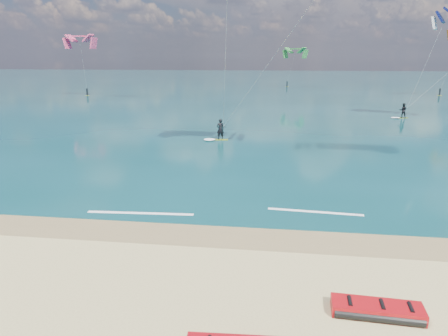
# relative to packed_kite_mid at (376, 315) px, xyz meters

# --- Properties ---
(ground) EXTENTS (320.00, 320.00, 0.00)m
(ground) POSITION_rel_packed_kite_mid_xyz_m (-6.27, 41.95, 0.00)
(ground) COLOR tan
(ground) RESTS_ON ground
(wet_sand_strip) EXTENTS (320.00, 2.40, 0.01)m
(wet_sand_strip) POSITION_rel_packed_kite_mid_xyz_m (-6.27, 4.95, 0.00)
(wet_sand_strip) COLOR olive
(wet_sand_strip) RESTS_ON ground
(sea) EXTENTS (320.00, 200.00, 0.04)m
(sea) POSITION_rel_packed_kite_mid_xyz_m (-6.27, 105.95, 0.02)
(sea) COLOR #0A3739
(sea) RESTS_ON ground
(packed_kite_mid) EXTENTS (3.02, 1.38, 0.44)m
(packed_kite_mid) POSITION_rel_packed_kite_mid_xyz_m (0.00, 0.00, 0.00)
(packed_kite_mid) COLOR #AC0B11
(packed_kite_mid) RESTS_ON ground
(kitesurfer_main) EXTENTS (11.88, 9.05, 15.82)m
(kitesurfer_main) POSITION_rel_packed_kite_mid_xyz_m (-5.88, 21.59, 8.09)
(kitesurfer_main) COLOR #B4D919
(kitesurfer_main) RESTS_ON sea
(kitesurfer_far) EXTENTS (12.38, 6.14, 14.58)m
(kitesurfer_far) POSITION_rel_packed_kite_mid_xyz_m (15.70, 40.21, 7.77)
(kitesurfer_far) COLOR #B4CB1E
(kitesurfer_far) RESTS_ON sea
(shoreline_foam) EXTENTS (13.89, 1.86, 0.01)m
(shoreline_foam) POSITION_rel_packed_kite_mid_xyz_m (-5.80, 7.55, 0.04)
(shoreline_foam) COLOR white
(shoreline_foam) RESTS_ON ground
(distant_kites) EXTENTS (75.47, 32.74, 12.44)m
(distant_kites) POSITION_rel_packed_kite_mid_xyz_m (-1.29, 72.27, 5.53)
(distant_kites) COLOR #D43E68
(distant_kites) RESTS_ON ground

